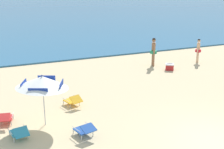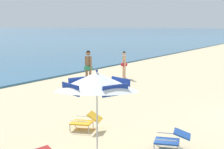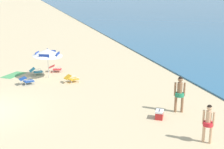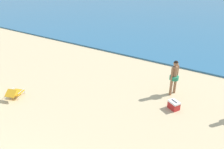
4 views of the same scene
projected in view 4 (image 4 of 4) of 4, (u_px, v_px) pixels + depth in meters
name	position (u px, v px, depth m)	size (l,w,h in m)	color
lounge_chair_beside_umbrella	(15.00, 93.00, 11.53)	(0.78, 1.01, 0.52)	gold
person_standing_beside	(174.00, 75.00, 11.49)	(0.44, 0.51, 1.80)	#8C6042
cooler_box	(174.00, 105.00, 10.72)	(0.60, 0.55, 0.43)	red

